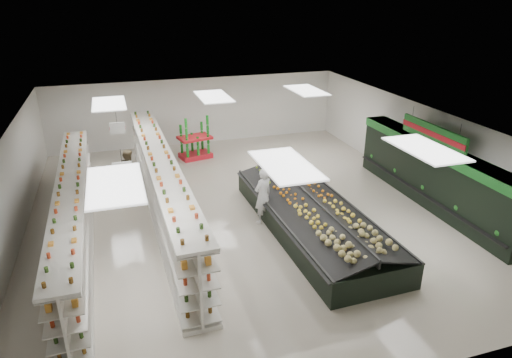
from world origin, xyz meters
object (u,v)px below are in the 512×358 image
object	(u,v)px
gondola_left	(75,216)
shopper_background	(130,170)
soda_endcap	(195,139)
produce_island	(312,216)
shopper_main	(263,196)
gondola_center	(162,189)

from	to	relation	value
gondola_left	shopper_background	distance (m)	3.87
soda_endcap	shopper_background	world-z (taller)	soda_endcap
produce_island	shopper_background	bearing A→B (deg)	137.10
produce_island	soda_endcap	world-z (taller)	soda_endcap
produce_island	shopper_main	size ratio (longest dim) A/B	4.00
produce_island	shopper_background	size ratio (longest dim) A/B	4.63
shopper_main	gondola_center	bearing A→B (deg)	-50.45
shopper_main	shopper_background	size ratio (longest dim) A/B	1.16
gondola_center	shopper_main	xyz separation A→B (m)	(3.04, -1.48, -0.02)
gondola_center	produce_island	xyz separation A→B (m)	(4.37, -2.47, -0.46)
gondola_center	soda_endcap	bearing A→B (deg)	67.72
gondola_center	shopper_background	bearing A→B (deg)	109.64
shopper_main	soda_endcap	bearing A→B (deg)	-106.37
produce_island	shopper_main	world-z (taller)	shopper_main
gondola_left	produce_island	bearing A→B (deg)	-12.78
produce_island	gondola_left	bearing A→B (deg)	168.16
gondola_center	shopper_main	world-z (taller)	gondola_center
shopper_background	soda_endcap	bearing A→B (deg)	-38.80
gondola_left	soda_endcap	distance (m)	7.92
gondola_left	shopper_main	xyz separation A→B (m)	(5.74, -0.50, 0.07)
gondola_left	shopper_main	distance (m)	5.77
produce_island	shopper_main	bearing A→B (deg)	143.39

